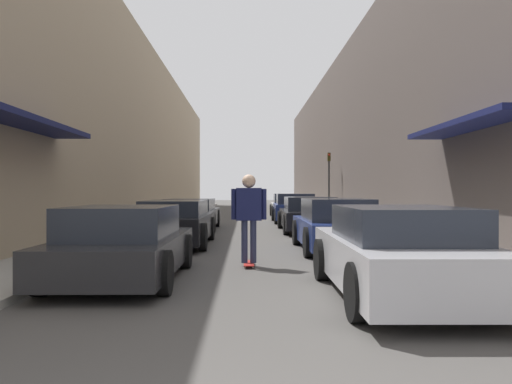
{
  "coord_description": "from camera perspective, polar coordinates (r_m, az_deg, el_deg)",
  "views": [
    {
      "loc": [
        -0.1,
        -1.51,
        1.51
      ],
      "look_at": [
        0.18,
        12.49,
        1.47
      ],
      "focal_mm": 35.0,
      "sensor_mm": 36.0,
      "label": 1
    }
  ],
  "objects": [
    {
      "name": "parked_car_right_1",
      "position": [
        12.67,
        9.05,
        -3.81
      ],
      "size": [
        1.86,
        4.28,
        1.31
      ],
      "color": "navy",
      "rests_on": "ground"
    },
    {
      "name": "parked_car_left_2",
      "position": [
        19.35,
        -7.48,
        -2.54
      ],
      "size": [
        2.05,
        4.64,
        1.19
      ],
      "color": "#232326",
      "rests_on": "ground"
    },
    {
      "name": "parked_car_right_4",
      "position": [
        28.59,
        3.61,
        -1.58
      ],
      "size": [
        1.89,
        3.94,
        1.33
      ],
      "color": "silver",
      "rests_on": "ground"
    },
    {
      "name": "skateboarder",
      "position": [
        9.91,
        -0.82,
        -2.03
      ],
      "size": [
        0.7,
        0.78,
        1.83
      ],
      "color": "#B2231E",
      "rests_on": "ground"
    },
    {
      "name": "curb_strip_right",
      "position": [
        27.55,
        7.65,
        -2.84
      ],
      "size": [
        1.8,
        51.36,
        0.12
      ],
      "color": "#A3A099",
      "rests_on": "ground"
    },
    {
      "name": "building_row_right",
      "position": [
        28.26,
        13.51,
        6.27
      ],
      "size": [
        4.9,
        51.36,
        9.03
      ],
      "color": "#564C47",
      "rests_on": "ground"
    },
    {
      "name": "parked_car_left_1",
      "position": [
        13.93,
        -9.15,
        -3.51
      ],
      "size": [
        1.91,
        4.59,
        1.24
      ],
      "color": "black",
      "rests_on": "ground"
    },
    {
      "name": "building_row_left",
      "position": [
        28.21,
        -15.38,
        6.31
      ],
      "size": [
        4.9,
        51.36,
        9.06
      ],
      "color": "tan",
      "rests_on": "ground"
    },
    {
      "name": "curb_strip_left",
      "position": [
        27.52,
        -9.5,
        -2.85
      ],
      "size": [
        1.8,
        51.36,
        0.12
      ],
      "color": "#A3A099",
      "rests_on": "ground"
    },
    {
      "name": "parked_car_right_0",
      "position": [
        7.36,
        15.91,
        -6.7
      ],
      "size": [
        1.93,
        4.39,
        1.29
      ],
      "color": "#B7B7BC",
      "rests_on": "ground"
    },
    {
      "name": "parked_car_right_2",
      "position": [
        18.44,
        6.02,
        -2.58
      ],
      "size": [
        2.06,
        4.84,
        1.28
      ],
      "color": "black",
      "rests_on": "ground"
    },
    {
      "name": "ground",
      "position": [
        22.11,
        -0.87,
        -3.74
      ],
      "size": [
        113.0,
        113.0,
        0.0
      ],
      "primitive_type": "plane",
      "color": "#4C4947"
    },
    {
      "name": "traffic_light",
      "position": [
        27.34,
        8.34,
        1.72
      ],
      "size": [
        0.16,
        0.22,
        3.44
      ],
      "color": "#2D2D2D",
      "rests_on": "curb_strip_right"
    },
    {
      "name": "parked_car_right_3",
      "position": [
        23.65,
        4.41,
        -1.88
      ],
      "size": [
        2.03,
        4.03,
        1.36
      ],
      "color": "navy",
      "rests_on": "ground"
    },
    {
      "name": "parked_car_left_0",
      "position": [
        8.68,
        -14.89,
        -5.84
      ],
      "size": [
        1.95,
        4.13,
        1.25
      ],
      "color": "#232326",
      "rests_on": "ground"
    }
  ]
}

